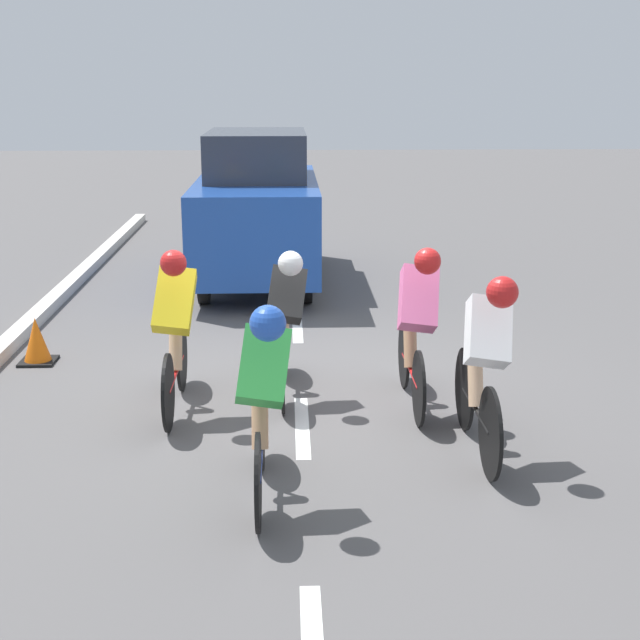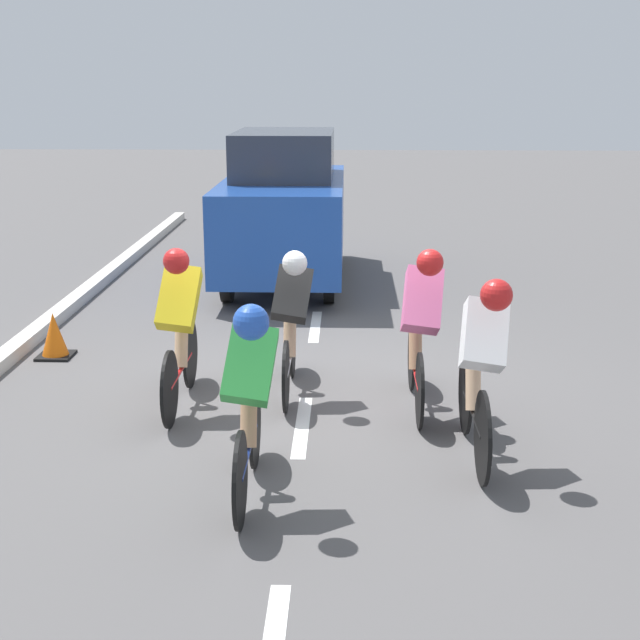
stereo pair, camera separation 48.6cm
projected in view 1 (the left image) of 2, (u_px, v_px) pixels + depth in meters
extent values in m
plane|color=#565454|center=(300.00, 391.00, 8.52)|extent=(60.00, 60.00, 0.00)
cube|color=white|center=(302.00, 426.00, 7.66)|extent=(0.12, 1.40, 0.01)
cube|color=white|center=(297.00, 326.00, 10.74)|extent=(0.12, 1.40, 0.01)
cylinder|color=black|center=(404.00, 354.00, 8.58)|extent=(0.03, 0.66, 0.66)
cylinder|color=black|center=(419.00, 388.00, 7.63)|extent=(0.03, 0.66, 0.66)
cylinder|color=red|center=(411.00, 370.00, 8.11)|extent=(0.04, 0.99, 0.04)
cylinder|color=red|center=(409.00, 343.00, 8.22)|extent=(0.04, 0.04, 0.42)
cylinder|color=yellow|center=(410.00, 358.00, 8.13)|extent=(0.07, 0.07, 0.16)
cylinder|color=tan|center=(410.00, 349.00, 8.13)|extent=(0.12, 0.23, 0.36)
cube|color=pink|center=(418.00, 298.00, 7.83)|extent=(0.39, 0.48, 0.61)
sphere|color=red|center=(428.00, 261.00, 7.52)|extent=(0.23, 0.23, 0.23)
cylinder|color=black|center=(262.00, 427.00, 6.78)|extent=(0.03, 0.66, 0.66)
cylinder|color=black|center=(258.00, 483.00, 5.84)|extent=(0.03, 0.66, 0.66)
cylinder|color=navy|center=(260.00, 453.00, 6.31)|extent=(0.04, 0.97, 0.04)
cylinder|color=navy|center=(260.00, 416.00, 6.42)|extent=(0.04, 0.04, 0.42)
cylinder|color=green|center=(260.00, 437.00, 6.33)|extent=(0.07, 0.07, 0.16)
cylinder|color=tan|center=(260.00, 425.00, 6.33)|extent=(0.12, 0.23, 0.36)
cube|color=green|center=(264.00, 366.00, 6.04)|extent=(0.40, 0.46, 0.58)
sphere|color=blue|center=(268.00, 323.00, 5.73)|extent=(0.24, 0.24, 0.24)
cylinder|color=black|center=(464.00, 389.00, 7.55)|extent=(0.03, 0.70, 0.70)
cylinder|color=black|center=(490.00, 434.00, 6.59)|extent=(0.03, 0.70, 0.70)
cylinder|color=black|center=(477.00, 410.00, 7.07)|extent=(0.04, 0.99, 0.04)
cylinder|color=black|center=(473.00, 378.00, 7.18)|extent=(0.04, 0.04, 0.42)
cylinder|color=green|center=(476.00, 396.00, 7.09)|extent=(0.07, 0.07, 0.16)
cylinder|color=#DBAD84|center=(476.00, 385.00, 7.09)|extent=(0.12, 0.23, 0.36)
cube|color=white|center=(488.00, 331.00, 6.80)|extent=(0.39, 0.46, 0.58)
sphere|color=red|center=(502.00, 292.00, 6.49)|extent=(0.24, 0.24, 0.24)
cylinder|color=black|center=(182.00, 356.00, 8.49)|extent=(0.03, 0.67, 0.67)
cylinder|color=black|center=(168.00, 393.00, 7.50)|extent=(0.03, 0.67, 0.67)
cylinder|color=red|center=(175.00, 373.00, 8.00)|extent=(0.04, 1.03, 0.04)
cylinder|color=red|center=(177.00, 345.00, 8.11)|extent=(0.04, 0.04, 0.42)
cylinder|color=yellow|center=(176.00, 361.00, 8.02)|extent=(0.07, 0.07, 0.16)
cylinder|color=#DBAD84|center=(176.00, 352.00, 8.02)|extent=(0.12, 0.23, 0.36)
cube|color=yellow|center=(174.00, 301.00, 7.72)|extent=(0.39, 0.48, 0.61)
sphere|color=red|center=(173.00, 263.00, 7.41)|extent=(0.22, 0.22, 0.22)
cylinder|color=black|center=(283.00, 345.00, 8.88)|extent=(0.03, 0.65, 0.65)
cylinder|color=black|center=(283.00, 377.00, 7.92)|extent=(0.03, 0.65, 0.65)
cylinder|color=#B7B7BC|center=(283.00, 360.00, 8.40)|extent=(0.04, 1.00, 0.04)
cylinder|color=#B7B7BC|center=(283.00, 334.00, 8.51)|extent=(0.04, 0.04, 0.42)
cylinder|color=green|center=(283.00, 349.00, 8.42)|extent=(0.07, 0.07, 0.16)
cylinder|color=#DBAD84|center=(283.00, 340.00, 8.42)|extent=(0.12, 0.23, 0.36)
cube|color=black|center=(287.00, 295.00, 8.13)|extent=(0.40, 0.44, 0.55)
sphere|color=white|center=(291.00, 263.00, 7.83)|extent=(0.22, 0.22, 0.22)
cylinder|color=black|center=(307.00, 279.00, 11.82)|extent=(0.14, 0.64, 0.64)
cylinder|color=black|center=(204.00, 280.00, 11.77)|extent=(0.14, 0.64, 0.64)
cylinder|color=black|center=(303.00, 245.00, 14.29)|extent=(0.14, 0.64, 0.64)
cylinder|color=black|center=(218.00, 245.00, 14.24)|extent=(0.14, 0.64, 0.64)
cube|color=#1E479E|center=(258.00, 220.00, 12.88)|extent=(1.70, 4.12, 1.19)
cube|color=#2D333D|center=(257.00, 154.00, 12.83)|extent=(1.39, 2.27, 0.66)
cube|color=black|center=(38.00, 361.00, 9.38)|extent=(0.36, 0.36, 0.03)
cone|color=orange|center=(36.00, 339.00, 9.32)|extent=(0.28, 0.28, 0.46)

